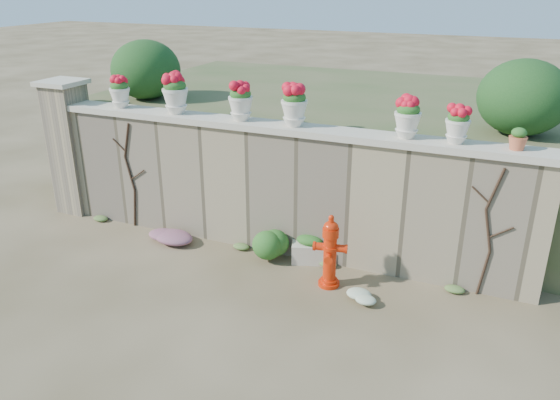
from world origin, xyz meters
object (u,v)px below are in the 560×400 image
at_px(fire_hydrant, 330,251).
at_px(urn_pot_0, 120,92).
at_px(terracotta_pot, 518,140).
at_px(planter_box, 309,250).

bearing_deg(fire_hydrant, urn_pot_0, 157.68).
bearing_deg(fire_hydrant, terracotta_pot, 9.08).
bearing_deg(planter_box, fire_hydrant, -65.96).
distance_m(fire_hydrant, urn_pot_0, 4.53).
xyz_separation_m(fire_hydrant, terracotta_pot, (2.21, 0.81, 1.67)).
bearing_deg(urn_pot_0, fire_hydrant, -11.26).
relative_size(planter_box, urn_pot_0, 1.13).
height_order(fire_hydrant, terracotta_pot, terracotta_pot).
distance_m(urn_pot_0, terracotta_pot, 6.29).
xyz_separation_m(planter_box, urn_pot_0, (-3.56, 0.25, 2.16)).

